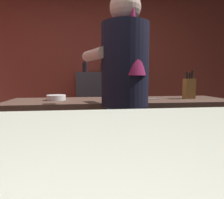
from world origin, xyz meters
The scene contains 11 objects.
wall_back centered at (0.00, 2.20, 1.35)m, with size 5.20×0.10×2.70m, color maroon.
prep_counter centered at (0.35, 0.64, 0.47)m, with size 2.10×0.60×0.94m, color #51382E.
back_shelf centered at (0.25, 1.92, 0.62)m, with size 0.76×0.36×1.23m, color #3C3A43.
bartender centered at (0.30, 0.18, 1.01)m, with size 0.50×0.56×1.75m.
knife_block centered at (1.04, 0.64, 1.04)m, with size 0.10×0.08×0.28m.
mixing_bowl centered at (-0.26, 0.67, 0.96)m, with size 0.18×0.18×0.05m, color silver.
chefs_knife centered at (0.58, 0.59, 0.94)m, with size 0.24×0.03×0.01m, color silver.
bottle_soy centered at (0.29, 1.89, 1.31)m, with size 0.07×0.07×0.20m.
bottle_hot_sauce centered at (0.44, 1.91, 1.31)m, with size 0.07×0.07×0.21m.
bottle_olive_oil centered at (0.01, 1.86, 1.32)m, with size 0.07×0.07×0.22m.
bottle_vinegar centered at (0.35, 2.00, 1.32)m, with size 0.07×0.07×0.21m.
Camera 1 is at (0.01, -1.24, 1.14)m, focal length 32.00 mm.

